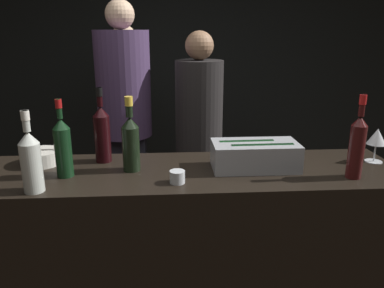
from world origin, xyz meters
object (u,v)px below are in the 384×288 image
at_px(white_wine_bottle, 31,160).
at_px(red_wine_bottle_tall, 357,145).
at_px(candle_votive, 177,177).
at_px(red_wine_bottle_black_foil, 102,132).
at_px(champagne_bottle, 131,141).
at_px(person_in_hoodie, 199,129).
at_px(red_wine_bottle_burgundy, 63,146).
at_px(ice_bin_with_bottles, 255,154).
at_px(wine_glass, 377,138).
at_px(person_grey_polo, 125,114).
at_px(bowl_white, 41,157).
at_px(person_blond_tee, 128,111).

bearing_deg(white_wine_bottle, red_wine_bottle_tall, 2.56).
bearing_deg(candle_votive, red_wine_bottle_black_foil, 139.72).
xyz_separation_m(champagne_bottle, person_in_hoodie, (0.41, 1.12, -0.24)).
relative_size(red_wine_bottle_black_foil, red_wine_bottle_burgundy, 1.06).
distance_m(white_wine_bottle, red_wine_bottle_tall, 1.37).
bearing_deg(ice_bin_with_bottles, red_wine_bottle_black_foil, 168.41).
bearing_deg(red_wine_bottle_tall, red_wine_bottle_burgundy, 175.49).
relative_size(wine_glass, red_wine_bottle_burgundy, 0.49).
distance_m(wine_glass, person_grey_polo, 1.76).
height_order(champagne_bottle, person_grey_polo, person_grey_polo).
distance_m(bowl_white, person_in_hoodie, 1.33).
distance_m(ice_bin_with_bottles, white_wine_bottle, 0.98).
xyz_separation_m(bowl_white, person_blond_tee, (0.26, 1.55, -0.10)).
bearing_deg(ice_bin_with_bottles, candle_votive, -157.27).
distance_m(bowl_white, wine_glass, 1.66).
bearing_deg(bowl_white, person_blond_tee, 80.31).
distance_m(bowl_white, person_blond_tee, 1.58).
xyz_separation_m(white_wine_bottle, person_blond_tee, (0.19, 1.89, -0.20)).
relative_size(white_wine_bottle, champagne_bottle, 0.96).
relative_size(person_in_hoodie, person_grey_polo, 0.89).
xyz_separation_m(white_wine_bottle, person_in_hoodie, (0.79, 1.34, -0.23)).
distance_m(candle_votive, person_blond_tee, 1.88).
height_order(ice_bin_with_bottles, person_in_hoodie, person_in_hoodie).
bearing_deg(ice_bin_with_bottles, person_grey_polo, 122.05).
relative_size(wine_glass, champagne_bottle, 0.49).
bearing_deg(red_wine_bottle_burgundy, red_wine_bottle_black_foil, 54.01).
bearing_deg(wine_glass, person_in_hoodie, 126.14).
height_order(person_blond_tee, person_grey_polo, person_grey_polo).
relative_size(white_wine_bottle, red_wine_bottle_tall, 0.90).
xyz_separation_m(red_wine_bottle_tall, person_blond_tee, (-1.18, 1.82, -0.21)).
relative_size(ice_bin_with_bottles, red_wine_bottle_tall, 1.08).
relative_size(white_wine_bottle, person_in_hoodie, 0.20).
relative_size(candle_votive, person_grey_polo, 0.04).
bearing_deg(person_in_hoodie, red_wine_bottle_burgundy, 84.82).
distance_m(red_wine_bottle_black_foil, white_wine_bottle, 0.42).
height_order(champagne_bottle, red_wine_bottle_burgundy, red_wine_bottle_burgundy).
bearing_deg(white_wine_bottle, red_wine_bottle_black_foil, 57.85).
xyz_separation_m(ice_bin_with_bottles, champagne_bottle, (-0.58, 0.01, 0.07)).
distance_m(candle_votive, red_wine_bottle_tall, 0.80).
height_order(candle_votive, red_wine_bottle_burgundy, red_wine_bottle_burgundy).
relative_size(red_wine_bottle_tall, person_in_hoodie, 0.23).
distance_m(candle_votive, person_grey_polo, 1.38).
relative_size(candle_votive, champagne_bottle, 0.19).
xyz_separation_m(wine_glass, person_in_hoodie, (-0.79, 1.08, -0.22)).
relative_size(wine_glass, red_wine_bottle_tall, 0.46).
relative_size(candle_votive, white_wine_bottle, 0.20).
height_order(bowl_white, candle_votive, bowl_white).
height_order(ice_bin_with_bottles, bowl_white, ice_bin_with_bottles).
height_order(candle_votive, red_wine_bottle_tall, red_wine_bottle_tall).
height_order(candle_votive, person_blond_tee, person_blond_tee).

